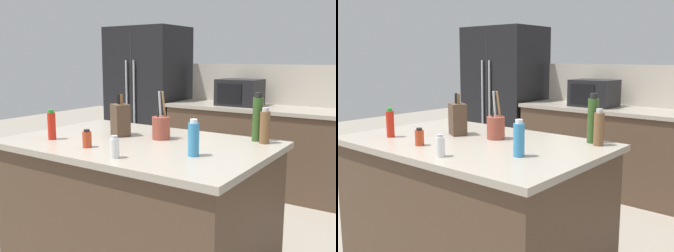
{
  "view_description": "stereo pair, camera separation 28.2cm",
  "coord_description": "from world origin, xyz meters",
  "views": [
    {
      "loc": [
        1.54,
        -1.97,
        1.47
      ],
      "look_at": [
        0.0,
        0.35,
        0.99
      ],
      "focal_mm": 42.0,
      "sensor_mm": 36.0,
      "label": 1
    },
    {
      "loc": [
        1.77,
        -1.8,
        1.47
      ],
      "look_at": [
        0.0,
        0.35,
        0.99
      ],
      "focal_mm": 42.0,
      "sensor_mm": 36.0,
      "label": 2
    }
  ],
  "objects": [
    {
      "name": "olive_oil_bottle",
      "position": [
        0.64,
        0.44,
        1.09
      ],
      "size": [
        0.07,
        0.07,
        0.32
      ],
      "color": "#2D4C1E",
      "rests_on": "kitchen_island"
    },
    {
      "name": "pepper_grinder",
      "position": [
        0.7,
        0.39,
        1.05
      ],
      "size": [
        0.06,
        0.06,
        0.23
      ],
      "color": "brown",
      "rests_on": "kitchen_island"
    },
    {
      "name": "refrigerator",
      "position": [
        -1.58,
        2.25,
        0.93
      ],
      "size": [
        0.96,
        0.75,
        1.87
      ],
      "color": "black",
      "rests_on": "ground_plane"
    },
    {
      "name": "knife_block",
      "position": [
        -0.22,
        0.08,
        1.05
      ],
      "size": [
        0.16,
        0.15,
        0.29
      ],
      "rotation": [
        0.0,
        0.0,
        -0.48
      ],
      "color": "#4C3828",
      "rests_on": "kitchen_island"
    },
    {
      "name": "kitchen_island",
      "position": [
        0.0,
        0.0,
        0.47
      ],
      "size": [
        1.7,
        1.08,
        0.94
      ],
      "color": "#4C3828",
      "rests_on": "ground_plane"
    },
    {
      "name": "back_counter_run",
      "position": [
        0.3,
        2.2,
        0.47
      ],
      "size": [
        2.72,
        0.66,
        0.94
      ],
      "color": "#4C3828",
      "rests_on": "ground_plane"
    },
    {
      "name": "salt_shaker",
      "position": [
        0.16,
        -0.41,
        1.0
      ],
      "size": [
        0.05,
        0.05,
        0.12
      ],
      "color": "silver",
      "rests_on": "kitchen_island"
    },
    {
      "name": "utensil_crock",
      "position": [
        0.08,
        0.14,
        1.02
      ],
      "size": [
        0.12,
        0.12,
        0.32
      ],
      "color": "brown",
      "rests_on": "kitchen_island"
    },
    {
      "name": "hot_sauce_bottle",
      "position": [
        -0.51,
        -0.27,
        1.03
      ],
      "size": [
        0.05,
        0.05,
        0.2
      ],
      "color": "red",
      "rests_on": "kitchen_island"
    },
    {
      "name": "spice_jar_paprika",
      "position": [
        -0.15,
        -0.31,
        0.99
      ],
      "size": [
        0.06,
        0.06,
        0.11
      ],
      "color": "#B73D1E",
      "rests_on": "kitchen_island"
    },
    {
      "name": "wall_backsplash",
      "position": [
        0.3,
        2.52,
        1.17
      ],
      "size": [
        2.68,
        0.03,
        0.46
      ],
      "primitive_type": "cube",
      "color": "#B2A899",
      "rests_on": "back_counter_run"
    },
    {
      "name": "dish_soap_bottle",
      "position": [
        0.49,
        -0.14,
        1.04
      ],
      "size": [
        0.06,
        0.06,
        0.21
      ],
      "color": "#3384BC",
      "rests_on": "kitchen_island"
    },
    {
      "name": "microwave",
      "position": [
        -0.25,
        2.2,
        1.09
      ],
      "size": [
        0.47,
        0.39,
        0.3
      ],
      "color": "black",
      "rests_on": "back_counter_run"
    }
  ]
}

